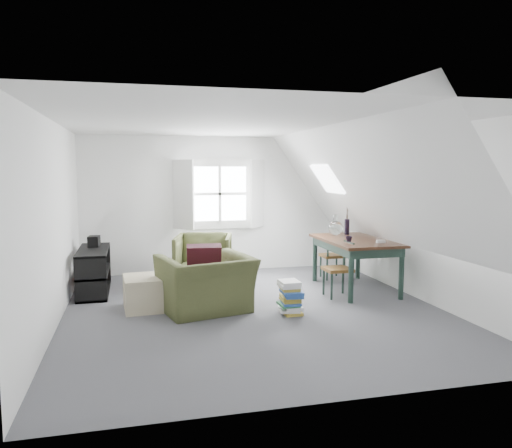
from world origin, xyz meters
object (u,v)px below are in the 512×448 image
object	(u,v)px
armchair_far	(204,284)
media_shelf	(94,273)
armchair_near	(206,311)
dining_chair_far	(333,255)
dining_table	(355,246)
magazine_stack	(290,297)
dining_chair_near	(340,268)
ottoman	(149,292)

from	to	relation	value
armchair_far	media_shelf	distance (m)	1.76
armchair_near	armchair_far	bearing A→B (deg)	-110.69
armchair_near	dining_chair_far	bearing A→B (deg)	-162.82
armchair_near	dining_table	bearing A→B (deg)	-179.26
armchair_far	magazine_stack	bearing A→B (deg)	-52.05
armchair_far	dining_chair_near	world-z (taller)	dining_chair_near
dining_chair_near	media_shelf	bearing A→B (deg)	-103.02
ottoman	media_shelf	distance (m)	1.34
media_shelf	magazine_stack	xyz separation A→B (m)	(2.61, -1.78, -0.09)
dining_chair_far	magazine_stack	distance (m)	2.31
ottoman	media_shelf	world-z (taller)	media_shelf
dining_chair_near	dining_chair_far	bearing A→B (deg)	166.12
dining_chair_far	ottoman	bearing A→B (deg)	19.26
media_shelf	magazine_stack	bearing A→B (deg)	-29.50
ottoman	dining_chair_far	distance (m)	3.38
dining_table	dining_chair_near	world-z (taller)	dining_chair_near
armchair_near	ottoman	size ratio (longest dim) A/B	1.72
armchair_near	dining_table	distance (m)	2.65
ottoman	dining_chair_far	size ratio (longest dim) A/B	0.84
armchair_far	dining_table	distance (m)	2.57
armchair_far	dining_chair_far	distance (m)	2.29
magazine_stack	dining_chair_far	bearing A→B (deg)	53.45
dining_chair_near	media_shelf	size ratio (longest dim) A/B	0.62
armchair_near	media_shelf	distance (m)	2.10
dining_chair_near	media_shelf	distance (m)	3.76
media_shelf	armchair_near	bearing A→B (deg)	-37.52
armchair_near	armchair_far	world-z (taller)	armchair_far
dining_chair_near	magazine_stack	size ratio (longest dim) A/B	1.89
armchair_near	magazine_stack	distance (m)	1.16
ottoman	dining_chair_near	world-z (taller)	dining_chair_near
dining_chair_near	media_shelf	world-z (taller)	dining_chair_near
dining_chair_far	armchair_near	bearing A→B (deg)	30.55
dining_table	dining_chair_near	size ratio (longest dim) A/B	1.95
dining_chair_far	dining_chair_near	size ratio (longest dim) A/B	0.96
dining_chair_near	armchair_near	bearing A→B (deg)	-77.73
dining_chair_far	media_shelf	distance (m)	3.98
ottoman	magazine_stack	size ratio (longest dim) A/B	1.53
armchair_far	dining_table	world-z (taller)	dining_table
armchair_near	dining_chair_near	xyz separation A→B (m)	(2.06, 0.30, 0.43)
armchair_near	dining_table	world-z (taller)	dining_table
ottoman	dining_table	size ratio (longest dim) A/B	0.41
armchair_far	armchair_near	bearing A→B (deg)	-82.87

